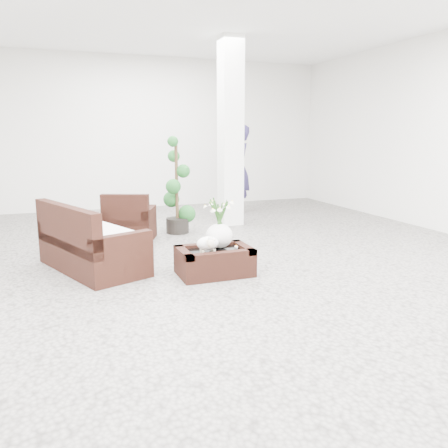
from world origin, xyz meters
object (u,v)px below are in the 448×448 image
object	(u,v)px
coffee_table	(214,262)
topiary	(177,186)
loveseat	(92,236)
armchair	(130,216)

from	to	relation	value
coffee_table	topiary	bearing A→B (deg)	85.93
loveseat	topiary	size ratio (longest dim) A/B	0.99
loveseat	coffee_table	bearing A→B (deg)	-140.88
armchair	coffee_table	bearing A→B (deg)	128.67
topiary	coffee_table	bearing A→B (deg)	-94.07
coffee_table	armchair	size ratio (longest dim) A/B	1.12
armchair	topiary	world-z (taller)	topiary
armchair	loveseat	distance (m)	1.66
coffee_table	topiary	size ratio (longest dim) A/B	0.54
loveseat	topiary	world-z (taller)	topiary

